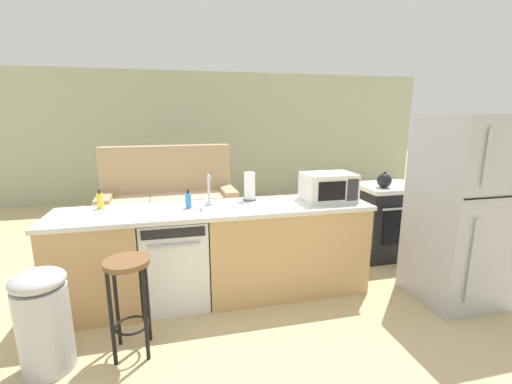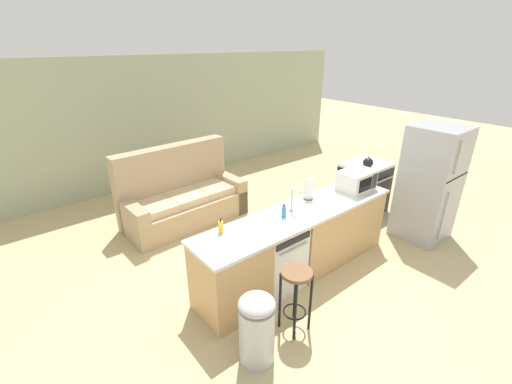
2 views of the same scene
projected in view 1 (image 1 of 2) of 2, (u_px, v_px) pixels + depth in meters
ground_plane at (204, 297)px, 3.35m from camera, size 24.00×24.00×0.00m
wall_back at (199, 137)px, 7.12m from camera, size 10.00×0.06×2.60m
kitchen_counter at (227, 255)px, 3.31m from camera, size 2.94×0.66×0.90m
dishwasher at (175, 259)px, 3.20m from camera, size 0.58×0.61×0.84m
stove_range at (387, 220)px, 4.30m from camera, size 0.76×0.68×0.90m
refrigerator at (461, 211)px, 3.17m from camera, size 0.72×0.73×1.75m
microwave at (328, 187)px, 3.41m from camera, size 0.50×0.37×0.28m
sink_faucet at (209, 192)px, 3.22m from camera, size 0.07×0.18×0.30m
paper_towel_roll at (250, 187)px, 3.43m from camera, size 0.14×0.14×0.28m
soap_bottle at (188, 201)px, 3.14m from camera, size 0.06×0.06×0.18m
dish_soap_bottle at (100, 201)px, 3.13m from camera, size 0.06×0.06×0.18m
kettle at (384, 181)px, 4.03m from camera, size 0.21×0.17×0.19m
bar_stool at (128, 286)px, 2.46m from camera, size 0.32×0.32×0.74m
trash_bin at (44, 320)px, 2.33m from camera, size 0.35×0.35×0.74m
couch at (169, 203)px, 5.37m from camera, size 2.04×0.99×1.27m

